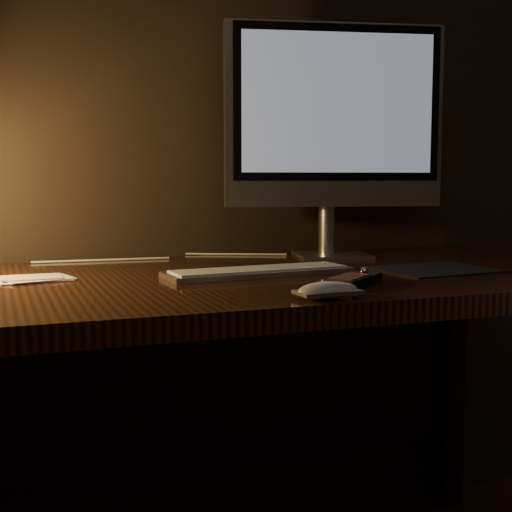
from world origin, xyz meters
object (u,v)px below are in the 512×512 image
object	(u,v)px
keyboard	(259,271)
media_remote	(354,280)
desk	(231,330)
mouse	(328,293)
monitor	(334,120)

from	to	relation	value
keyboard	media_remote	xyz separation A→B (m)	(0.11, -0.19, 0.00)
desk	mouse	xyz separation A→B (m)	(0.03, -0.40, 0.14)
desk	keyboard	bearing A→B (deg)	-71.80
monitor	keyboard	world-z (taller)	monitor
monitor	mouse	distance (m)	0.70
keyboard	mouse	bearing A→B (deg)	-94.19
media_remote	keyboard	bearing A→B (deg)	79.55
media_remote	monitor	bearing A→B (deg)	28.06
desk	media_remote	xyz separation A→B (m)	(0.14, -0.29, 0.14)
monitor	keyboard	bearing A→B (deg)	-126.99
desk	mouse	size ratio (longest dim) A/B	15.17
desk	keyboard	distance (m)	0.17
desk	monitor	xyz separation A→B (m)	(0.32, 0.16, 0.46)
keyboard	media_remote	world-z (taller)	media_remote
monitor	media_remote	xyz separation A→B (m)	(-0.18, -0.44, -0.32)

